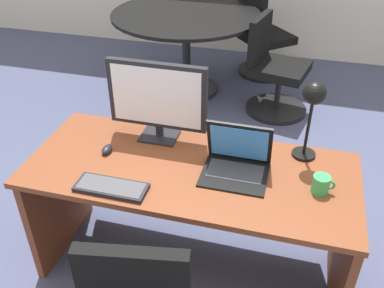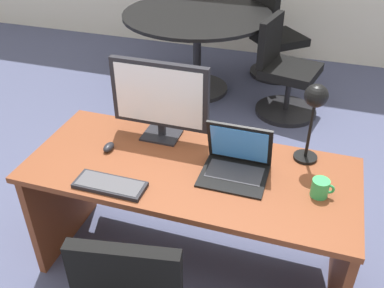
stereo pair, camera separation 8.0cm
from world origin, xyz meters
TOP-DOWN VIEW (x-y plane):
  - ground at (0.00, 1.50)m, footprint 12.00×12.00m
  - desk at (0.00, 0.05)m, footprint 1.64×0.69m
  - monitor at (-0.24, 0.22)m, footprint 0.53×0.16m
  - laptop at (0.22, 0.05)m, footprint 0.32×0.27m
  - keyboard at (-0.31, -0.25)m, footprint 0.34×0.13m
  - mouse at (-0.45, 0.02)m, footprint 0.05×0.08m
  - desk_lamp at (0.53, 0.23)m, footprint 0.12×0.14m
  - coffee_mug at (0.62, -0.02)m, footprint 0.10×0.08m
  - meeting_table at (-0.64, 2.19)m, footprint 1.39×1.39m
  - meeting_chair_near at (0.23, 2.01)m, footprint 0.57×0.56m
  - meeting_chair_far at (0.02, 2.78)m, footprint 0.66×0.65m

SIDE VIEW (x-z plane):
  - ground at x=0.00m, z-range 0.00..0.00m
  - meeting_chair_near at x=0.23m, z-range -0.08..0.79m
  - meeting_chair_far at x=0.02m, z-range -0.09..0.82m
  - desk at x=0.00m, z-range 0.14..0.87m
  - meeting_table at x=-0.64m, z-range 0.21..1.00m
  - keyboard at x=-0.31m, z-range 0.73..0.75m
  - mouse at x=-0.45m, z-range 0.73..0.76m
  - coffee_mug at x=0.62m, z-range 0.73..0.81m
  - laptop at x=0.22m, z-range 0.68..0.93m
  - monitor at x=-0.24m, z-range 0.75..1.19m
  - desk_lamp at x=0.53m, z-range 0.83..1.25m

